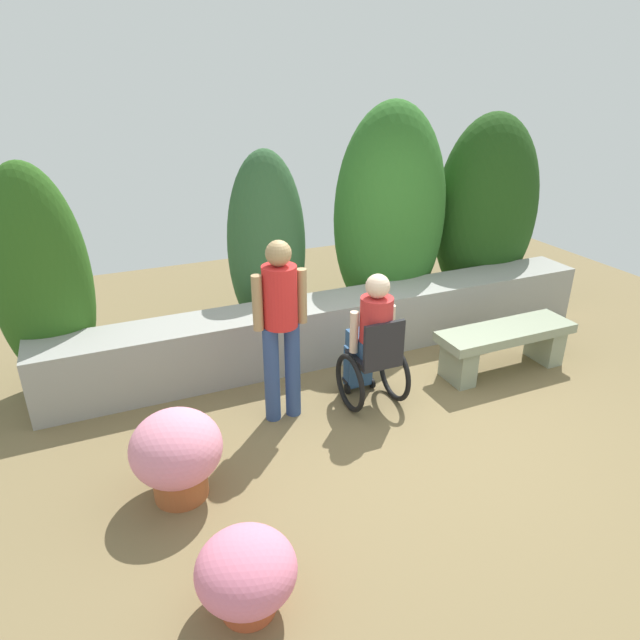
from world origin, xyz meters
name	(u,v)px	position (x,y,z in m)	size (l,w,h in m)	color
ground_plane	(410,424)	(0.00, 0.00, 0.00)	(10.83, 10.83, 0.00)	olive
stone_retaining_wall	(339,326)	(0.00, 1.54, 0.33)	(6.32, 0.57, 0.67)	gray
hedge_backdrop	(379,225)	(0.84, 2.21, 1.25)	(6.57, 1.06, 2.67)	#2C5A1A
stone_bench	(505,342)	(1.44, 0.48, 0.33)	(1.52, 0.46, 0.50)	gray
person_in_wheelchair	(372,344)	(-0.15, 0.49, 0.62)	(0.53, 0.66, 1.33)	black
person_standing_companion	(281,320)	(-1.01, 0.59, 0.98)	(0.49, 0.30, 1.69)	navy
flower_pot_purple_near	(246,574)	(-1.90, -1.24, 0.28)	(0.60, 0.60, 0.53)	#C1512E
flower_pot_terracotta_by_wall	(177,453)	(-2.08, -0.10, 0.38)	(0.68, 0.68, 0.71)	#A2542D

